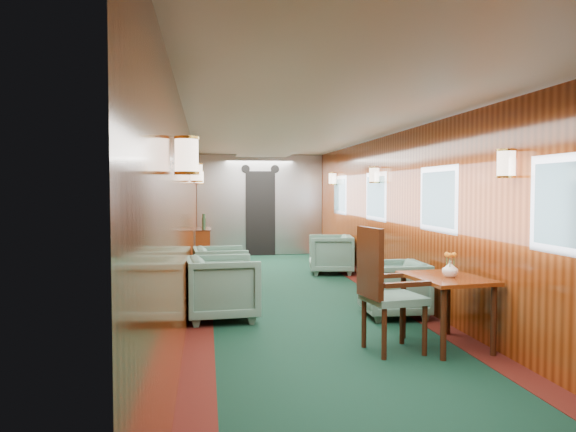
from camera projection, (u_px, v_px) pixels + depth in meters
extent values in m
plane|color=black|center=(302.00, 305.00, 7.59)|extent=(12.00, 12.00, 0.00)
cube|color=silver|center=(302.00, 131.00, 7.47)|extent=(3.00, 12.00, 0.10)
cube|color=silver|center=(302.00, 130.00, 7.47)|extent=(1.20, 12.00, 0.06)
cube|color=maroon|center=(260.00, 205.00, 13.46)|extent=(3.00, 0.10, 2.40)
cube|color=maroon|center=(189.00, 218.00, 7.31)|extent=(0.10, 12.00, 2.40)
cube|color=maroon|center=(409.00, 216.00, 7.74)|extent=(0.10, 12.00, 2.40)
cube|color=#3B100B|center=(201.00, 308.00, 7.39)|extent=(0.30, 12.00, 0.01)
cube|color=#3B100B|center=(398.00, 302.00, 7.78)|extent=(0.30, 12.00, 0.01)
cube|color=#A4A7AB|center=(260.00, 205.00, 13.38)|extent=(2.98, 0.12, 2.38)
cube|color=black|center=(260.00, 213.00, 13.31)|extent=(0.70, 0.06, 2.00)
cylinder|color=black|center=(246.00, 169.00, 13.22)|extent=(0.20, 0.04, 0.20)
cylinder|color=black|center=(275.00, 169.00, 13.32)|extent=(0.20, 0.04, 0.20)
cube|color=silver|center=(572.00, 205.00, 4.27)|extent=(0.02, 1.10, 0.80)
cube|color=#466669|center=(571.00, 205.00, 4.27)|extent=(0.01, 0.96, 0.66)
cube|color=silver|center=(438.00, 199.00, 6.74)|extent=(0.02, 1.10, 0.80)
cube|color=#466669|center=(437.00, 199.00, 6.74)|extent=(0.01, 0.96, 0.66)
cube|color=silver|center=(376.00, 197.00, 9.21)|extent=(0.02, 1.10, 0.80)
cube|color=#466669|center=(375.00, 197.00, 9.21)|extent=(0.01, 0.96, 0.66)
cube|color=silver|center=(340.00, 195.00, 11.68)|extent=(0.02, 1.10, 0.80)
cube|color=#466669|center=(340.00, 195.00, 11.68)|extent=(0.01, 0.96, 0.66)
cylinder|color=#FFE4C6|center=(187.00, 156.00, 3.84)|extent=(0.16, 0.16, 0.24)
cylinder|color=gold|center=(187.00, 173.00, 3.84)|extent=(0.17, 0.17, 0.02)
cylinder|color=#FFE4C6|center=(506.00, 164.00, 5.03)|extent=(0.16, 0.16, 0.24)
cylinder|color=gold|center=(506.00, 177.00, 5.04)|extent=(0.17, 0.17, 0.02)
cylinder|color=#FFE4C6|center=(197.00, 173.00, 7.79)|extent=(0.16, 0.16, 0.24)
cylinder|color=gold|center=(197.00, 181.00, 7.80)|extent=(0.17, 0.17, 0.02)
cylinder|color=#FFE4C6|center=(374.00, 175.00, 8.99)|extent=(0.16, 0.16, 0.24)
cylinder|color=gold|center=(374.00, 182.00, 8.99)|extent=(0.17, 0.17, 0.02)
cylinder|color=#FFE4C6|center=(199.00, 177.00, 10.76)|extent=(0.16, 0.16, 0.24)
cylinder|color=gold|center=(199.00, 184.00, 10.76)|extent=(0.17, 0.17, 0.02)
cylinder|color=#FFE4C6|center=(333.00, 179.00, 11.95)|extent=(0.16, 0.16, 0.24)
cylinder|color=gold|center=(333.00, 184.00, 11.96)|extent=(0.17, 0.17, 0.02)
cube|color=maroon|center=(446.00, 278.00, 5.57)|extent=(0.76, 1.01, 0.04)
cylinder|color=#36190C|center=(443.00, 324.00, 5.13)|extent=(0.06, 0.06, 0.67)
cylinder|color=#36190C|center=(494.00, 321.00, 5.26)|extent=(0.06, 0.06, 0.67)
cylinder|color=#36190C|center=(403.00, 307.00, 5.91)|extent=(0.06, 0.06, 0.67)
cylinder|color=#36190C|center=(448.00, 304.00, 6.04)|extent=(0.06, 0.06, 0.67)
cube|color=#1F4840|center=(394.00, 299.00, 5.41)|extent=(0.59, 0.59, 0.07)
cube|color=#36190C|center=(370.00, 263.00, 5.31)|extent=(0.13, 0.47, 0.67)
cube|color=#1F4840|center=(373.00, 270.00, 5.32)|extent=(0.08, 0.36, 0.40)
cube|color=#36190C|center=(408.00, 284.00, 5.15)|extent=(0.47, 0.13, 0.04)
cube|color=#36190C|center=(382.00, 276.00, 5.64)|extent=(0.47, 0.13, 0.04)
cylinder|color=#36190C|center=(384.00, 334.00, 5.15)|extent=(0.05, 0.05, 0.48)
cylinder|color=#36190C|center=(425.00, 330.00, 5.28)|extent=(0.05, 0.05, 0.48)
cylinder|color=#36190C|center=(364.00, 323.00, 5.56)|extent=(0.05, 0.05, 0.48)
cylinder|color=#36190C|center=(402.00, 320.00, 5.69)|extent=(0.05, 0.05, 0.48)
cube|color=maroon|center=(203.00, 250.00, 10.79)|extent=(0.27, 0.89, 0.80)
cube|color=#36190C|center=(203.00, 229.00, 10.77)|extent=(0.29, 0.91, 0.02)
cylinder|color=#22452E|center=(204.00, 224.00, 10.54)|extent=(0.07, 0.07, 0.22)
cylinder|color=#22452E|center=(204.00, 221.00, 10.85)|extent=(0.06, 0.06, 0.28)
cylinder|color=gold|center=(204.00, 223.00, 11.03)|extent=(0.08, 0.08, 0.18)
imported|color=white|center=(450.00, 269.00, 5.51)|extent=(0.20, 0.20, 0.16)
imported|color=#1F4840|center=(222.00, 288.00, 6.73)|extent=(0.92, 0.90, 0.77)
imported|color=#1F4840|center=(220.00, 270.00, 8.39)|extent=(0.83, 0.81, 0.72)
imported|color=#1F4840|center=(393.00, 289.00, 6.89)|extent=(0.78, 0.76, 0.69)
imported|color=#1F4840|center=(331.00, 254.00, 10.42)|extent=(0.90, 0.88, 0.72)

